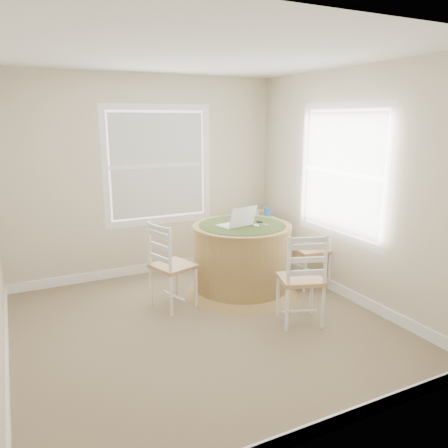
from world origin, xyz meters
TOP-DOWN VIEW (x-y plane):
  - room at (0.17, 0.16)m, footprint 3.64×3.64m
  - round_table at (0.77, 0.62)m, footprint 1.34×1.34m
  - chair_left at (-0.10, 0.59)m, footprint 0.51×0.52m
  - chair_near at (0.92, -0.36)m, footprint 0.53×0.51m
  - chair_right at (1.64, 0.44)m, footprint 0.44×0.46m
  - laptop at (0.69, 0.60)m, footprint 0.42×0.39m
  - mouse at (0.89, 0.48)m, footprint 0.07×0.11m
  - phone at (1.02, 0.48)m, footprint 0.05×0.09m
  - keys at (1.01, 0.62)m, footprint 0.06×0.05m
  - corner_chest at (1.42, 1.39)m, footprint 0.47×0.60m
  - tissue_box at (1.30, 1.26)m, footprint 0.13×0.13m
  - box_yellow at (1.48, 1.42)m, footprint 0.16×0.12m
  - box_blue at (1.52, 1.26)m, footprint 0.09×0.09m
  - cup_cream at (1.41, 1.54)m, footprint 0.07×0.07m

SIDE VIEW (x-z plane):
  - corner_chest at x=1.42m, z-range 0.00..0.73m
  - round_table at x=0.77m, z-range 0.03..0.87m
  - chair_left at x=-0.10m, z-range 0.00..0.95m
  - chair_near at x=0.92m, z-range 0.00..0.95m
  - chair_right at x=1.64m, z-range 0.00..0.95m
  - box_yellow at x=1.48m, z-range 0.73..0.79m
  - cup_cream at x=1.41m, z-range 0.73..0.82m
  - tissue_box at x=1.30m, z-range 0.73..0.83m
  - box_blue at x=1.52m, z-range 0.73..0.85m
  - phone at x=1.02m, z-range 0.83..0.84m
  - keys at x=1.01m, z-range 0.83..0.85m
  - mouse at x=0.89m, z-range 0.83..0.87m
  - laptop at x=0.69m, z-range 0.74..1.00m
  - room at x=0.17m, z-range -0.02..2.62m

